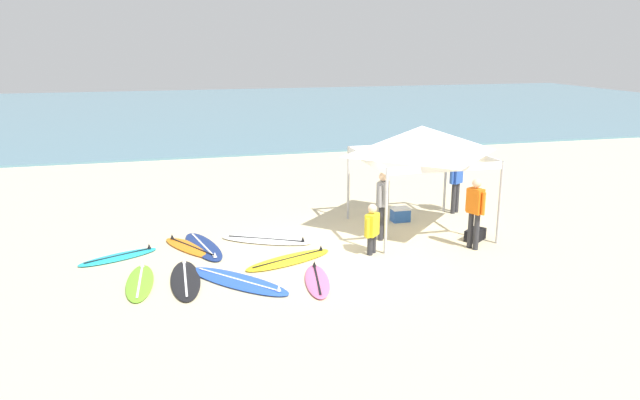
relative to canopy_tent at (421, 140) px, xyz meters
The scene contains 18 objects.
ground_plane 3.78m from the canopy_tent, 156.38° to the right, with size 80.00×80.00×0.00m, color beige.
sea 29.70m from the canopy_tent, 95.20° to the left, with size 80.00×36.00×0.10m, color #568499.
canopy_tent is the anchor object (origin of this frame).
surfboard_white 4.63m from the canopy_tent, behind, with size 2.32×1.60×0.19m.
surfboard_lime 7.58m from the canopy_tent, 164.76° to the right, with size 0.61×2.03×0.19m.
surfboard_blue 5.99m from the canopy_tent, 154.96° to the right, with size 2.23×2.39×0.19m.
surfboard_cyan 7.82m from the canopy_tent, behind, with size 1.87×1.22×0.19m.
surfboard_orange 6.27m from the canopy_tent, behind, with size 1.56×2.06×0.19m.
surfboard_yellow 4.62m from the canopy_tent, 159.63° to the right, with size 2.29×1.42×0.19m.
surfboard_navy 6.02m from the canopy_tent, behind, with size 1.09×2.37×0.19m.
surfboard_black 6.78m from the canopy_tent, 161.80° to the right, with size 0.63×2.24×0.19m.
surfboard_pink 4.97m from the canopy_tent, 141.44° to the right, with size 0.79×1.88×0.19m.
person_blue 2.54m from the canopy_tent, 36.57° to the left, with size 0.48×0.37×1.71m.
person_orange 2.28m from the canopy_tent, 67.46° to the right, with size 0.34×0.52×1.71m.
person_grey 1.88m from the canopy_tent, 159.20° to the right, with size 0.39×0.46×1.71m.
person_yellow 2.84m from the canopy_tent, 141.80° to the right, with size 0.41×0.42×1.20m.
gear_bag_near_tent 2.72m from the canopy_tent, 46.58° to the right, with size 0.60×0.32×0.28m, color black.
cooler_box 2.36m from the canopy_tent, 98.64° to the left, with size 0.50×0.36×0.39m.
Camera 1 is at (-3.60, -12.67, 4.81)m, focal length 33.64 mm.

